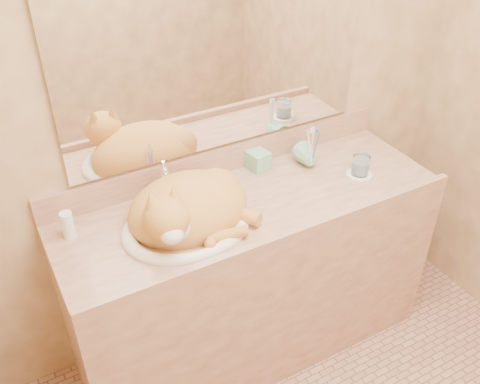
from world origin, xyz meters
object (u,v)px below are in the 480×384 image
cat (187,207)px  toothbrush_cup (312,161)px  sink_basin (186,212)px  soap_dispenser (265,154)px  water_glass (361,165)px  vanity_counter (251,278)px

cat → toothbrush_cup: cat is taller
cat → toothbrush_cup: 0.64m
toothbrush_cup → sink_basin: bearing=-170.9°
soap_dispenser → toothbrush_cup: 0.21m
soap_dispenser → toothbrush_cup: soap_dispenser is taller
toothbrush_cup → water_glass: bearing=-40.1°
cat → water_glass: cat is taller
cat → water_glass: bearing=-3.1°
toothbrush_cup → water_glass: 0.21m
vanity_counter → toothbrush_cup: (0.34, 0.08, 0.47)m
water_glass → soap_dispenser: bearing=148.0°
toothbrush_cup → water_glass: size_ratio=1.14×
vanity_counter → toothbrush_cup: toothbrush_cup is taller
vanity_counter → soap_dispenser: size_ratio=8.62×
water_glass → toothbrush_cup: bearing=139.9°
sink_basin → soap_dispenser: bearing=30.7°
sink_basin → water_glass: (0.80, -0.03, -0.02)m
vanity_counter → cat: bearing=-178.7°
sink_basin → cat: cat is taller
sink_basin → soap_dispenser: size_ratio=2.64×
vanity_counter → sink_basin: sink_basin is taller
sink_basin → vanity_counter: bearing=12.4°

